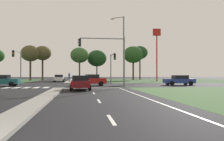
% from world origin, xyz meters
% --- Properties ---
extents(ground_plane, '(200.00, 200.00, 0.00)m').
position_xyz_m(ground_plane, '(0.00, 30.00, 0.00)').
color(ground_plane, black).
extents(grass_verge_far_right, '(35.00, 35.00, 0.01)m').
position_xyz_m(grass_verge_far_right, '(25.50, 54.50, 0.00)').
color(grass_verge_far_right, '#2D4C28').
rests_on(grass_verge_far_right, ground).
extents(median_island_near, '(1.20, 22.00, 0.14)m').
position_xyz_m(median_island_near, '(0.00, 11.00, 0.07)').
color(median_island_near, gray).
rests_on(median_island_near, ground).
extents(median_island_far, '(1.20, 36.00, 0.14)m').
position_xyz_m(median_island_far, '(0.00, 55.00, 0.07)').
color(median_island_far, '#ADA89E').
rests_on(median_island_far, ground).
extents(lane_dash_near, '(0.14, 2.00, 0.01)m').
position_xyz_m(lane_dash_near, '(3.50, 3.34, 0.01)').
color(lane_dash_near, silver).
rests_on(lane_dash_near, ground).
extents(lane_dash_second, '(0.14, 2.00, 0.01)m').
position_xyz_m(lane_dash_second, '(3.50, 9.34, 0.01)').
color(lane_dash_second, silver).
rests_on(lane_dash_second, ground).
extents(lane_dash_third, '(0.14, 2.00, 0.01)m').
position_xyz_m(lane_dash_third, '(3.50, 15.34, 0.01)').
color(lane_dash_third, silver).
rests_on(lane_dash_third, ground).
extents(edge_line_right, '(0.14, 24.00, 0.01)m').
position_xyz_m(edge_line_right, '(6.85, 12.00, 0.01)').
color(edge_line_right, silver).
rests_on(edge_line_right, ground).
extents(stop_bar_near, '(6.40, 0.50, 0.01)m').
position_xyz_m(stop_bar_near, '(3.80, 23.00, 0.01)').
color(stop_bar_near, silver).
rests_on(stop_bar_near, ground).
extents(crosswalk_bar_near, '(0.70, 2.80, 0.01)m').
position_xyz_m(crosswalk_bar_near, '(-6.40, 24.80, 0.01)').
color(crosswalk_bar_near, silver).
rests_on(crosswalk_bar_near, ground).
extents(crosswalk_bar_second, '(0.70, 2.80, 0.01)m').
position_xyz_m(crosswalk_bar_second, '(-5.25, 24.80, 0.01)').
color(crosswalk_bar_second, silver).
rests_on(crosswalk_bar_second, ground).
extents(crosswalk_bar_third, '(0.70, 2.80, 0.01)m').
position_xyz_m(crosswalk_bar_third, '(-4.10, 24.80, 0.01)').
color(crosswalk_bar_third, silver).
rests_on(crosswalk_bar_third, ground).
extents(crosswalk_bar_fourth, '(0.70, 2.80, 0.01)m').
position_xyz_m(crosswalk_bar_fourth, '(-2.95, 24.80, 0.01)').
color(crosswalk_bar_fourth, silver).
rests_on(crosswalk_bar_fourth, ground).
extents(crosswalk_bar_fifth, '(0.70, 2.80, 0.01)m').
position_xyz_m(crosswalk_bar_fifth, '(-1.80, 24.80, 0.01)').
color(crosswalk_bar_fifth, silver).
rests_on(crosswalk_bar_fifth, ground).
extents(car_blue_near, '(4.45, 2.01, 1.47)m').
position_xyz_m(car_blue_near, '(16.74, 28.51, 0.75)').
color(car_blue_near, navy).
rests_on(car_blue_near, ground).
extents(car_maroon_second, '(2.05, 4.55, 1.50)m').
position_xyz_m(car_maroon_second, '(2.37, 19.72, 0.77)').
color(car_maroon_second, maroon).
rests_on(car_maroon_second, ground).
extents(car_white_third, '(2.07, 4.23, 1.51)m').
position_xyz_m(car_white_third, '(-2.15, 46.12, 0.77)').
color(car_white_third, silver).
rests_on(car_white_third, ground).
extents(car_red_fourth, '(4.24, 1.96, 1.59)m').
position_xyz_m(car_red_fourth, '(3.84, 28.64, 0.81)').
color(car_red_fourth, '#A31919').
rests_on(car_red_fourth, ground).
extents(car_teal_fifth, '(4.54, 2.09, 1.54)m').
position_xyz_m(car_teal_fifth, '(-8.11, 28.54, 0.79)').
color(car_teal_fifth, '#19565B').
rests_on(car_teal_fifth, ground).
extents(traffic_signal_near_right, '(5.67, 0.32, 6.16)m').
position_xyz_m(traffic_signal_near_right, '(5.61, 23.40, 4.28)').
color(traffic_signal_near_right, gray).
rests_on(traffic_signal_near_right, ground).
extents(traffic_signal_far_right, '(0.32, 5.33, 5.12)m').
position_xyz_m(traffic_signal_far_right, '(7.60, 34.56, 3.59)').
color(traffic_signal_far_right, gray).
rests_on(traffic_signal_far_right, ground).
extents(traffic_signal_far_left, '(0.32, 4.92, 5.46)m').
position_xyz_m(traffic_signal_far_left, '(-7.60, 34.79, 3.79)').
color(traffic_signal_far_left, gray).
rests_on(traffic_signal_far_left, ground).
extents(street_lamp_second, '(1.93, 1.33, 10.17)m').
position_xyz_m(street_lamp_second, '(8.50, 29.64, 5.63)').
color(street_lamp_second, gray).
rests_on(street_lamp_second, ground).
extents(pedestrian_at_median, '(0.34, 0.34, 1.78)m').
position_xyz_m(pedestrian_at_median, '(0.26, 39.54, 1.22)').
color(pedestrian_at_median, '#4C4C4C').
rests_on(pedestrian_at_median, median_island_far).
extents(fastfood_pole_sign, '(1.80, 0.40, 12.05)m').
position_xyz_m(fastfood_pole_sign, '(19.65, 48.07, 8.76)').
color(fastfood_pole_sign, red).
rests_on(fastfood_pole_sign, ground).
extents(treeline_second, '(4.79, 4.79, 8.92)m').
position_xyz_m(treeline_second, '(-10.32, 57.70, 6.83)').
color(treeline_second, '#423323').
rests_on(treeline_second, ground).
extents(treeline_third, '(4.43, 4.43, 8.98)m').
position_xyz_m(treeline_third, '(-7.54, 59.11, 7.03)').
color(treeline_third, '#423323').
rests_on(treeline_third, ground).
extents(treeline_fourth, '(4.87, 4.87, 8.77)m').
position_xyz_m(treeline_fourth, '(2.00, 59.69, 6.67)').
color(treeline_fourth, '#423323').
rests_on(treeline_fourth, ground).
extents(treeline_fifth, '(5.47, 5.47, 8.45)m').
position_xyz_m(treeline_fifth, '(6.88, 63.10, 6.11)').
color(treeline_fifth, '#423323').
rests_on(treeline_fifth, ground).
extents(treeline_sixth, '(4.52, 4.52, 9.80)m').
position_xyz_m(treeline_sixth, '(19.41, 63.03, 7.83)').
color(treeline_sixth, '#423323').
rests_on(treeline_sixth, ground).
extents(treeline_seventh, '(5.52, 5.52, 9.44)m').
position_xyz_m(treeline_seventh, '(16.94, 60.86, 7.06)').
color(treeline_seventh, '#423323').
rests_on(treeline_seventh, ground).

